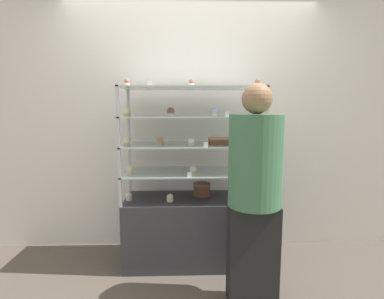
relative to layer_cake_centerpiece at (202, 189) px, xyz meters
name	(u,v)px	position (x,y,z in m)	size (l,w,h in m)	color
ground_plane	(192,261)	(-0.10, -0.07, -0.69)	(20.00, 20.00, 0.00)	brown
back_wall	(191,123)	(-0.10, 0.34, 0.61)	(8.00, 0.05, 2.60)	silver
display_base	(192,230)	(-0.10, -0.07, -0.37)	(1.25, 0.52, 0.62)	#333338
display_riser_lower	(192,173)	(-0.10, -0.07, 0.18)	(1.25, 0.52, 0.25)	#B7B7BC
display_riser_middle	(192,146)	(-0.10, -0.07, 0.43)	(1.25, 0.52, 0.25)	#B7B7BC
display_riser_upper	(192,118)	(-0.10, -0.07, 0.68)	(1.25, 0.52, 0.25)	#B7B7BC
display_riser_top	(192,89)	(-0.10, -0.07, 0.94)	(1.25, 0.52, 0.25)	#B7B7BC
layer_cake_centerpiece	(202,189)	(0.00, 0.00, 0.00)	(0.16, 0.16, 0.12)	brown
sheet_cake_frosted	(220,141)	(0.16, -0.10, 0.48)	(0.20, 0.17, 0.06)	brown
cupcake_0	(129,197)	(-0.67, -0.12, -0.03)	(0.06, 0.06, 0.07)	beige
cupcake_1	(170,198)	(-0.30, -0.17, -0.03)	(0.06, 0.06, 0.07)	white
cupcake_2	(255,198)	(0.47, -0.19, -0.03)	(0.06, 0.06, 0.07)	beige
price_tag_0	(234,203)	(0.26, -0.31, -0.04)	(0.04, 0.00, 0.04)	white
cupcake_3	(130,170)	(-0.65, -0.16, 0.23)	(0.06, 0.06, 0.08)	beige
cupcake_4	(193,170)	(-0.09, -0.17, 0.23)	(0.06, 0.06, 0.08)	#CCB28C
cupcake_5	(253,169)	(0.46, -0.13, 0.23)	(0.06, 0.06, 0.08)	beige
price_tag_1	(189,175)	(-0.13, -0.31, 0.21)	(0.04, 0.00, 0.04)	white
cupcake_6	(127,142)	(-0.67, -0.17, 0.48)	(0.06, 0.06, 0.07)	#CCB28C
cupcake_7	(160,141)	(-0.38, -0.11, 0.48)	(0.06, 0.06, 0.07)	#CCB28C
cupcake_8	(191,142)	(-0.11, -0.20, 0.48)	(0.06, 0.06, 0.07)	#CCB28C
cupcake_9	(255,141)	(0.46, -0.14, 0.48)	(0.06, 0.06, 0.07)	#CCB28C
price_tag_2	(206,145)	(0.01, -0.31, 0.47)	(0.04, 0.00, 0.04)	white
cupcake_10	(127,112)	(-0.67, -0.11, 0.73)	(0.07, 0.07, 0.08)	#CCB28C
cupcake_11	(171,112)	(-0.29, -0.12, 0.73)	(0.07, 0.07, 0.08)	white
cupcake_12	(214,112)	(0.09, -0.18, 0.73)	(0.07, 0.07, 0.08)	white
cupcake_13	(255,112)	(0.46, -0.11, 0.73)	(0.07, 0.07, 0.08)	beige
price_tag_3	(227,114)	(0.19, -0.31, 0.72)	(0.04, 0.00, 0.04)	white
cupcake_14	(127,83)	(-0.65, -0.16, 0.98)	(0.05, 0.05, 0.06)	beige
cupcake_15	(191,83)	(-0.10, -0.13, 0.98)	(0.05, 0.05, 0.06)	white
cupcake_16	(257,83)	(0.46, -0.17, 0.98)	(0.05, 0.05, 0.06)	white
price_tag_4	(150,82)	(-0.44, -0.31, 0.97)	(0.04, 0.00, 0.04)	white
customer_figure	(254,190)	(0.33, -0.70, 0.18)	(0.38, 0.38, 1.63)	black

